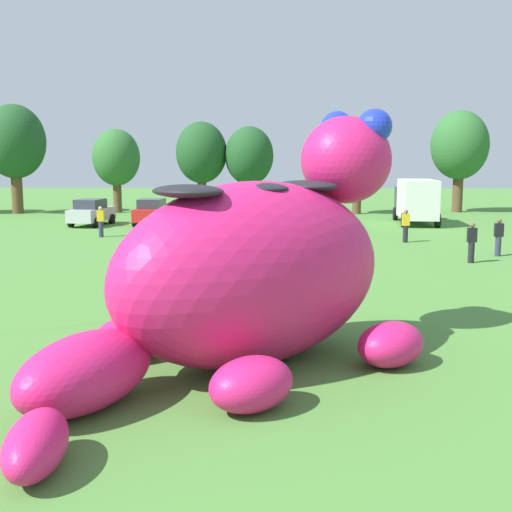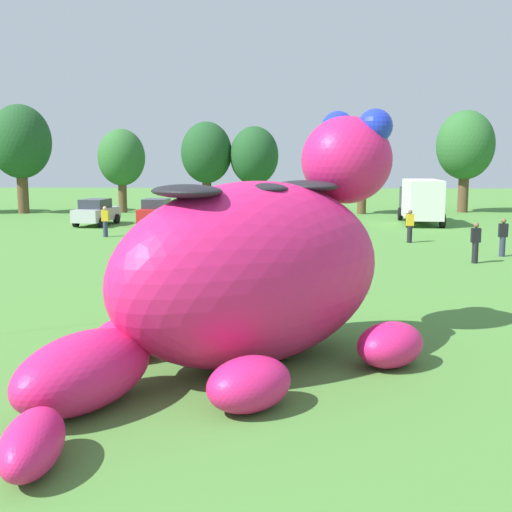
% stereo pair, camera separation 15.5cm
% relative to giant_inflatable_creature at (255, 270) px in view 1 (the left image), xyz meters
% --- Properties ---
extents(ground_plane, '(160.00, 160.00, 0.00)m').
position_rel_giant_inflatable_creature_xyz_m(ground_plane, '(0.29, 0.67, -2.03)').
color(ground_plane, '#4C8438').
extents(giant_inflatable_creature, '(8.19, 10.03, 5.54)m').
position_rel_giant_inflatable_creature_xyz_m(giant_inflatable_creature, '(0.00, 0.00, 0.00)').
color(giant_inflatable_creature, '#E01E6B').
rests_on(giant_inflatable_creature, ground).
extents(car_silver, '(2.39, 4.31, 1.72)m').
position_rel_giant_inflatable_creature_xyz_m(car_silver, '(-11.45, 28.50, -1.17)').
color(car_silver, '#B7BABF').
rests_on(car_silver, ground).
extents(car_red, '(2.12, 4.19, 1.72)m').
position_rel_giant_inflatable_creature_xyz_m(car_red, '(-7.55, 28.93, -1.17)').
color(car_red, red).
rests_on(car_red, ground).
extents(car_orange, '(2.47, 4.33, 1.72)m').
position_rel_giant_inflatable_creature_xyz_m(car_orange, '(-3.87, 29.51, -1.17)').
color(car_orange, orange).
rests_on(car_orange, ground).
extents(car_green, '(2.33, 4.28, 1.72)m').
position_rel_giant_inflatable_creature_xyz_m(car_green, '(0.12, 28.95, -1.17)').
color(car_green, '#1E7238').
rests_on(car_green, ground).
extents(car_black, '(2.19, 4.23, 1.72)m').
position_rel_giant_inflatable_creature_xyz_m(car_black, '(3.31, 28.57, -1.17)').
color(car_black, black).
rests_on(car_black, ground).
extents(box_truck, '(2.66, 6.51, 2.95)m').
position_rel_giant_inflatable_creature_xyz_m(box_truck, '(9.84, 30.18, -0.43)').
color(box_truck, '#333842').
rests_on(box_truck, ground).
extents(tree_left, '(4.77, 4.77, 8.47)m').
position_rel_giant_inflatable_creature_xyz_m(tree_left, '(-19.78, 37.47, 3.51)').
color(tree_left, brown).
rests_on(tree_left, ground).
extents(tree_mid_left, '(3.73, 3.73, 6.63)m').
position_rel_giant_inflatable_creature_xyz_m(tree_mid_left, '(-12.12, 38.57, 2.31)').
color(tree_mid_left, brown).
rests_on(tree_mid_left, ground).
extents(tree_centre_left, '(4.05, 4.05, 7.20)m').
position_rel_giant_inflatable_creature_xyz_m(tree_centre_left, '(-5.38, 39.06, 2.68)').
color(tree_centre_left, brown).
rests_on(tree_centre_left, ground).
extents(tree_centre, '(3.84, 3.84, 6.81)m').
position_rel_giant_inflatable_creature_xyz_m(tree_centre, '(-1.56, 38.75, 2.43)').
color(tree_centre, brown).
rests_on(tree_centre, ground).
extents(tree_centre_right, '(3.88, 3.88, 6.89)m').
position_rel_giant_inflatable_creature_xyz_m(tree_centre_right, '(6.89, 37.90, 2.48)').
color(tree_centre_right, brown).
rests_on(tree_centre_right, ground).
extents(tree_mid_right, '(4.56, 4.56, 8.09)m').
position_rel_giant_inflatable_creature_xyz_m(tree_mid_right, '(15.23, 39.78, 3.26)').
color(tree_mid_right, brown).
rests_on(tree_mid_right, ground).
extents(spectator_near_inflatable, '(0.38, 0.26, 1.71)m').
position_rel_giant_inflatable_creature_xyz_m(spectator_near_inflatable, '(-9.21, 22.32, -1.18)').
color(spectator_near_inflatable, '#2D334C').
rests_on(spectator_near_inflatable, ground).
extents(spectator_mid_field, '(0.38, 0.26, 1.71)m').
position_rel_giant_inflatable_creature_xyz_m(spectator_mid_field, '(10.50, 15.76, -1.18)').
color(spectator_mid_field, '#2D334C').
rests_on(spectator_mid_field, ground).
extents(spectator_by_cars, '(0.38, 0.26, 1.71)m').
position_rel_giant_inflatable_creature_xyz_m(spectator_by_cars, '(7.27, 20.45, -1.18)').
color(spectator_by_cars, black).
rests_on(spectator_by_cars, ground).
extents(spectator_wandering, '(0.38, 0.26, 1.71)m').
position_rel_giant_inflatable_creature_xyz_m(spectator_wandering, '(-3.73, 18.63, -1.18)').
color(spectator_wandering, '#2D334C').
rests_on(spectator_wandering, ground).
extents(spectator_far_side, '(0.38, 0.26, 1.71)m').
position_rel_giant_inflatable_creature_xyz_m(spectator_far_side, '(8.73, 13.81, -1.18)').
color(spectator_far_side, black).
rests_on(spectator_far_side, ground).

